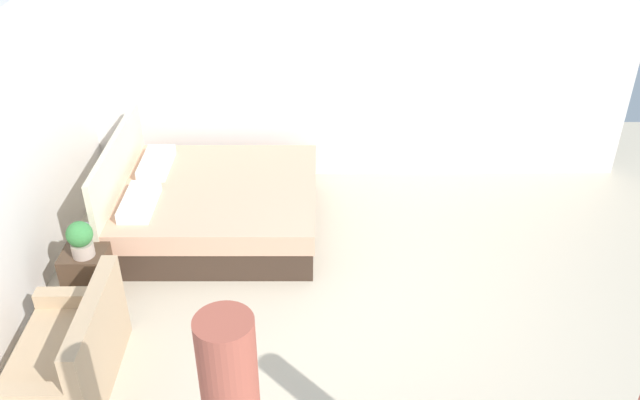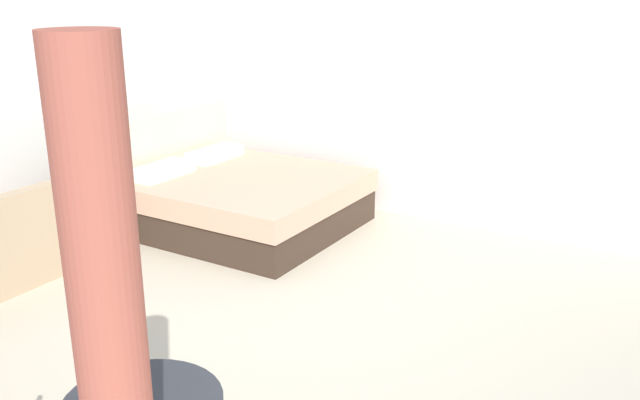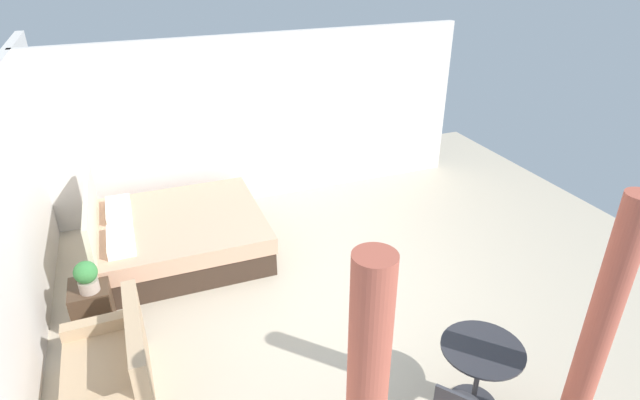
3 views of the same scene
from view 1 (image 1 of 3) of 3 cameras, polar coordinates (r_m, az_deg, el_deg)
The scene contains 7 objects.
ground_plane at distance 6.48m, azimuth 4.55°, elevation -10.37°, with size 8.82×9.70×0.02m, color beige.
wall_right at distance 8.27m, azimuth 3.39°, elevation 10.57°, with size 0.12×6.70×2.69m, color silver.
bed at distance 7.62m, azimuth -9.04°, elevation -0.48°, with size 2.01×2.20×1.14m.
couch at distance 6.08m, azimuth -20.53°, elevation -12.43°, with size 1.27×0.78×0.87m.
nightstand at distance 7.02m, azimuth -19.06°, elevation -5.68°, with size 0.49×0.43×0.52m.
potted_plant at distance 6.68m, azimuth -19.75°, elevation -3.11°, with size 0.25×0.25×0.37m.
vase at distance 6.92m, azimuth -19.39°, elevation -2.71°, with size 0.11×0.11×0.20m.
Camera 1 is at (-4.78, 0.55, 4.33)m, focal length 37.52 mm.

